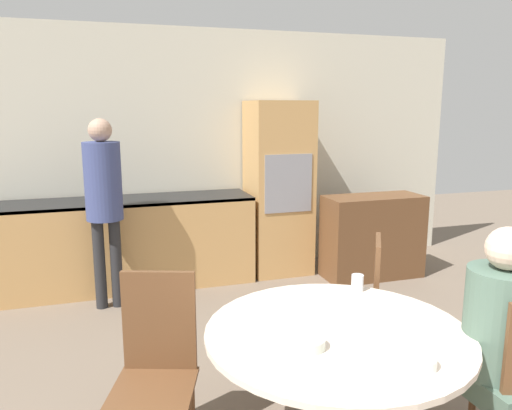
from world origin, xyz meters
The scene contains 12 objects.
wall_back centered at (0.00, 4.75, 1.30)m, with size 6.07×0.05×2.60m.
kitchen_counter centered at (-0.88, 4.40, 0.46)m, with size 2.60×0.60×0.90m.
oven_unit centered at (0.77, 4.41, 0.93)m, with size 0.64×0.59×1.85m.
sideboard centered at (1.66, 3.92, 0.44)m, with size 1.04×0.45×0.88m.
dining_table centered at (-0.04, 1.40, 0.52)m, with size 1.26×1.26×0.75m.
chair_far_left centered at (-0.85, 1.79, 0.53)m, with size 0.51×0.51×0.97m.
chair_far_right centered at (0.51, 2.12, 0.53)m, with size 0.55×0.55×0.97m.
person_seated centered at (0.68, 1.12, 0.73)m, with size 0.33×0.40×1.26m.
person_standing centered at (-1.04, 3.90, 1.06)m, with size 0.32×0.32×1.70m.
cup centered at (0.31, 1.83, 0.80)m, with size 0.07×0.07×0.10m.
bowl_near centered at (-0.25, 1.29, 0.77)m, with size 0.18×0.18×0.05m.
bowl_centre centered at (0.11, 1.00, 0.77)m, with size 0.17×0.17×0.05m.
Camera 1 is at (-1.08, -0.58, 1.79)m, focal length 35.00 mm.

